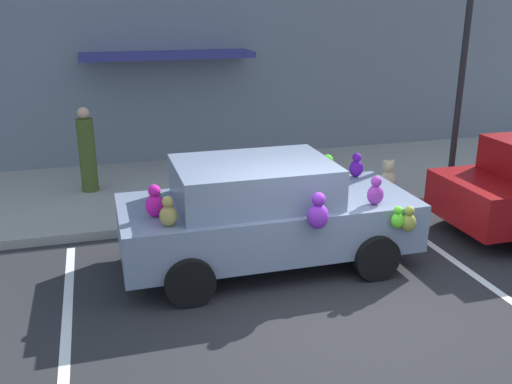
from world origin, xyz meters
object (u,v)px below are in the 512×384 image
object	(u,v)px
pedestrian_near_shopfront	(87,152)
teddy_bear_on_sidewalk	(388,177)
plush_covered_car	(265,212)
street_lamp_post	(464,55)

from	to	relation	value
pedestrian_near_shopfront	teddy_bear_on_sidewalk	bearing A→B (deg)	-16.27
plush_covered_car	teddy_bear_on_sidewalk	world-z (taller)	plush_covered_car
plush_covered_car	street_lamp_post	size ratio (longest dim) A/B	0.99
plush_covered_car	pedestrian_near_shopfront	size ratio (longest dim) A/B	2.55
plush_covered_car	street_lamp_post	world-z (taller)	street_lamp_post
teddy_bear_on_sidewalk	street_lamp_post	bearing A→B (deg)	-2.95
plush_covered_car	teddy_bear_on_sidewalk	bearing A→B (deg)	34.21
teddy_bear_on_sidewalk	pedestrian_near_shopfront	distance (m)	5.75
teddy_bear_on_sidewalk	pedestrian_near_shopfront	bearing A→B (deg)	163.73
plush_covered_car	street_lamp_post	distance (m)	5.24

